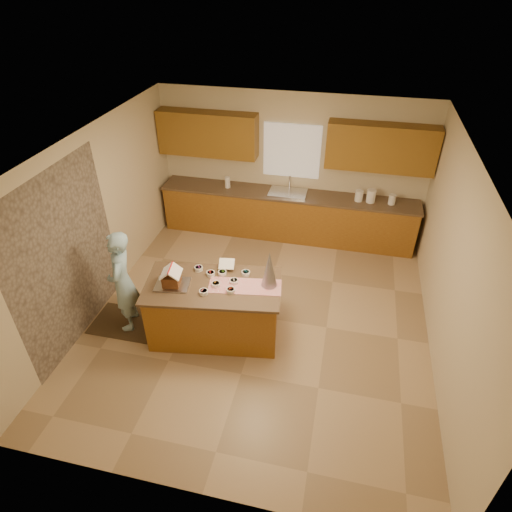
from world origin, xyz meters
name	(u,v)px	position (x,y,z in m)	size (l,w,h in m)	color
floor	(259,317)	(0.00, 0.00, 0.00)	(5.50, 5.50, 0.00)	tan
ceiling	(260,149)	(0.00, 0.00, 2.70)	(5.50, 5.50, 0.00)	silver
wall_back	(291,166)	(0.00, 2.75, 1.35)	(5.50, 5.50, 0.00)	beige
wall_front	(191,415)	(0.00, -2.75, 1.35)	(5.50, 5.50, 0.00)	beige
wall_left	(94,223)	(-2.50, 0.00, 1.35)	(5.50, 5.50, 0.00)	beige
wall_right	(453,268)	(2.50, 0.00, 1.35)	(5.50, 5.50, 0.00)	beige
stone_accent	(66,260)	(-2.48, -0.80, 1.25)	(2.50, 2.50, 0.00)	gray
window_curtain	(292,151)	(0.00, 2.72, 1.65)	(1.05, 0.03, 1.00)	white
back_counter_base	(287,216)	(0.00, 2.45, 0.44)	(4.80, 0.60, 0.88)	#905E1D
back_counter_top	(288,194)	(0.00, 2.45, 0.90)	(4.85, 0.63, 0.04)	brown
upper_cabinet_left	(208,134)	(-1.55, 2.57, 1.90)	(1.85, 0.35, 0.80)	brown
upper_cabinet_right	(381,148)	(1.55, 2.57, 1.90)	(1.85, 0.35, 0.80)	brown
sink	(288,195)	(0.00, 2.45, 0.89)	(0.70, 0.45, 0.12)	silver
faucet	(290,183)	(0.00, 2.63, 1.06)	(0.03, 0.03, 0.28)	silver
island_base	(214,311)	(-0.55, -0.47, 0.43)	(1.78, 0.89, 0.87)	#905E1D
island_top	(213,286)	(-0.55, -0.47, 0.89)	(1.85, 0.97, 0.04)	brown
table_runner	(245,286)	(-0.12, -0.41, 0.91)	(0.99, 0.36, 0.01)	#AF0C20
baking_tray	(172,284)	(-1.08, -0.60, 0.92)	(0.45, 0.34, 0.02)	silver
cookbook	(227,264)	(-0.46, -0.08, 1.00)	(0.22, 0.02, 0.18)	white
tinsel_tree	(269,269)	(0.20, -0.31, 1.18)	(0.22, 0.22, 0.54)	silver
rug	(129,323)	(-1.91, -0.57, 0.01)	(1.08, 0.70, 0.01)	black
boy	(122,282)	(-1.86, -0.57, 0.80)	(0.58, 0.38, 1.59)	#98C4D8
canister_a	(359,196)	(1.30, 2.45, 1.02)	(0.14, 0.14, 0.20)	white
canister_b	(371,196)	(1.51, 2.45, 1.04)	(0.16, 0.16, 0.24)	white
canister_c	(392,199)	(1.88, 2.45, 1.01)	(0.13, 0.13, 0.18)	white
paper_towel	(228,182)	(-1.17, 2.45, 1.03)	(0.10, 0.10, 0.22)	white
gingerbread_house	(172,278)	(-1.08, -0.60, 1.04)	(0.31, 0.31, 0.28)	#562916
candy_bowls	(220,279)	(-0.48, -0.37, 0.93)	(0.80, 0.65, 0.05)	#E74828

